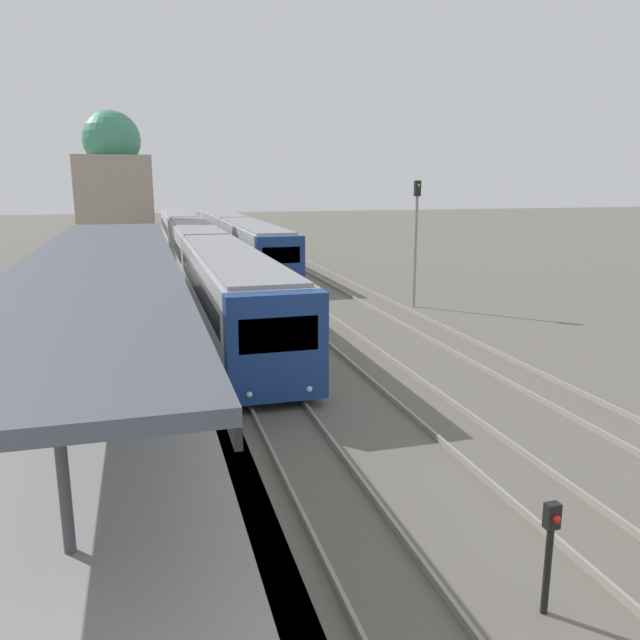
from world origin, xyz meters
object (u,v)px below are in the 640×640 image
object	(u,v)px
train_near	(195,247)
train_far	(237,235)
person_on_platform	(187,330)
signal_mast_far	(416,230)
signal_post_near	(550,546)

from	to	relation	value
train_near	train_far	size ratio (longest dim) A/B	1.56
person_on_platform	train_far	xyz separation A→B (m)	(6.00, 31.86, -0.21)
train_far	signal_mast_far	world-z (taller)	signal_mast_far
train_far	signal_post_near	world-z (taller)	train_far
person_on_platform	train_near	bearing A→B (deg)	84.78
signal_post_near	signal_mast_far	bearing A→B (deg)	70.63
train_near	signal_post_near	bearing A→B (deg)	-86.78
signal_mast_far	person_on_platform	bearing A→B (deg)	-137.97
signal_post_near	signal_mast_far	distance (m)	21.82
train_near	person_on_platform	bearing A→B (deg)	-95.22
person_on_platform	signal_post_near	xyz separation A→B (m)	(4.07, -10.29, -0.90)
person_on_platform	train_far	size ratio (longest dim) A/B	0.05
person_on_platform	train_far	bearing A→B (deg)	79.33
train_near	signal_post_near	size ratio (longest dim) A/B	30.50
train_near	signal_post_near	world-z (taller)	train_near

